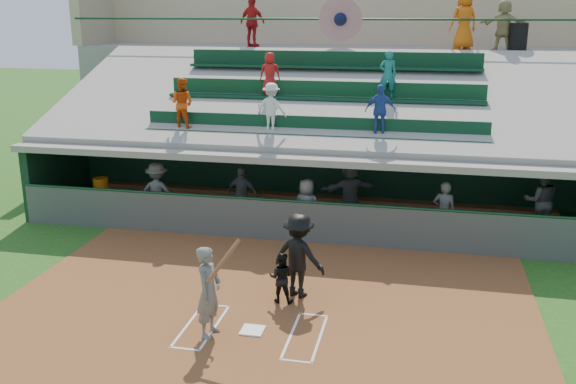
% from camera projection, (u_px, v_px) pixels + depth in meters
% --- Properties ---
extents(ground, '(100.00, 100.00, 0.00)m').
position_uv_depth(ground, '(253.00, 332.00, 12.23)').
color(ground, '#214F16').
rests_on(ground, ground).
extents(dirt_slab, '(11.00, 9.00, 0.02)m').
position_uv_depth(dirt_slab, '(259.00, 320.00, 12.70)').
color(dirt_slab, brown).
rests_on(dirt_slab, ground).
extents(home_plate, '(0.43, 0.43, 0.03)m').
position_uv_depth(home_plate, '(252.00, 330.00, 12.22)').
color(home_plate, white).
rests_on(home_plate, dirt_slab).
extents(batters_box_chalk, '(2.65, 1.85, 0.01)m').
position_uv_depth(batters_box_chalk, '(252.00, 331.00, 12.22)').
color(batters_box_chalk, white).
rests_on(batters_box_chalk, dirt_slab).
extents(dugout_floor, '(16.00, 3.50, 0.04)m').
position_uv_depth(dugout_floor, '(313.00, 221.00, 18.57)').
color(dugout_floor, gray).
rests_on(dugout_floor, ground).
extents(concourse_slab, '(20.00, 3.00, 4.60)m').
position_uv_depth(concourse_slab, '(344.00, 109.00, 24.30)').
color(concourse_slab, gray).
rests_on(concourse_slab, ground).
extents(grandstand, '(20.40, 10.40, 7.80)m').
position_uv_depth(grandstand, '(332.00, 123.00, 21.50)').
color(grandstand, '#4C524D').
rests_on(grandstand, ground).
extents(batter_at_plate, '(0.87, 0.76, 1.95)m').
position_uv_depth(batter_at_plate, '(209.00, 291.00, 11.85)').
color(batter_at_plate, '#5A5C57').
rests_on(batter_at_plate, dirt_slab).
extents(catcher, '(0.54, 0.42, 1.08)m').
position_uv_depth(catcher, '(281.00, 277.00, 13.32)').
color(catcher, black).
rests_on(catcher, dirt_slab).
extents(home_umpire, '(1.33, 1.02, 1.82)m').
position_uv_depth(home_umpire, '(299.00, 255.00, 13.51)').
color(home_umpire, black).
rests_on(home_umpire, dirt_slab).
extents(dugout_bench, '(14.08, 0.77, 0.42)m').
position_uv_depth(dugout_bench, '(314.00, 202.00, 19.62)').
color(dugout_bench, '#915934').
rests_on(dugout_bench, dugout_floor).
extents(white_table, '(0.84, 0.67, 0.67)m').
position_uv_depth(white_table, '(101.00, 204.00, 19.02)').
color(white_table, white).
rests_on(white_table, dugout_floor).
extents(water_cooler, '(0.44, 0.44, 0.44)m').
position_uv_depth(water_cooler, '(101.00, 185.00, 18.88)').
color(water_cooler, '#CC630C').
rests_on(water_cooler, white_table).
extents(dugout_player_a, '(1.16, 0.72, 1.74)m').
position_uv_depth(dugout_player_a, '(158.00, 193.00, 18.22)').
color(dugout_player_a, '#545752').
rests_on(dugout_player_a, dugout_floor).
extents(dugout_player_b, '(0.95, 0.45, 1.59)m').
position_uv_depth(dugout_player_b, '(242.00, 194.00, 18.38)').
color(dugout_player_b, '#565954').
rests_on(dugout_player_b, dugout_floor).
extents(dugout_player_c, '(0.87, 0.69, 1.57)m').
position_uv_depth(dugout_player_c, '(306.00, 207.00, 17.14)').
color(dugout_player_c, '#585A55').
rests_on(dugout_player_c, dugout_floor).
extents(dugout_player_d, '(1.73, 1.18, 1.79)m').
position_uv_depth(dugout_player_d, '(350.00, 191.00, 18.29)').
color(dugout_player_d, '#565853').
rests_on(dugout_player_d, dugout_floor).
extents(dugout_player_e, '(0.66, 0.51, 1.63)m').
position_uv_depth(dugout_player_e, '(444.00, 212.00, 16.67)').
color(dugout_player_e, '#565853').
rests_on(dugout_player_e, dugout_floor).
extents(dugout_player_f, '(0.93, 0.74, 1.84)m').
position_uv_depth(dugout_player_f, '(541.00, 201.00, 17.26)').
color(dugout_player_f, '#575954').
rests_on(dugout_player_f, dugout_floor).
extents(trash_bin, '(0.60, 0.60, 0.90)m').
position_uv_depth(trash_bin, '(518.00, 37.00, 21.39)').
color(trash_bin, black).
rests_on(trash_bin, concourse_slab).
extents(concourse_staff_a, '(1.11, 0.76, 1.76)m').
position_uv_depth(concourse_staff_a, '(252.00, 22.00, 23.17)').
color(concourse_staff_a, red).
rests_on(concourse_staff_a, concourse_slab).
extents(concourse_staff_b, '(1.12, 0.95, 1.94)m').
position_uv_depth(concourse_staff_b, '(464.00, 20.00, 21.56)').
color(concourse_staff_b, '#DD5E0D').
rests_on(concourse_staff_b, concourse_slab).
extents(concourse_staff_c, '(1.57, 0.58, 1.66)m').
position_uv_depth(concourse_staff_c, '(504.00, 25.00, 21.50)').
color(concourse_staff_c, tan).
rests_on(concourse_staff_c, concourse_slab).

